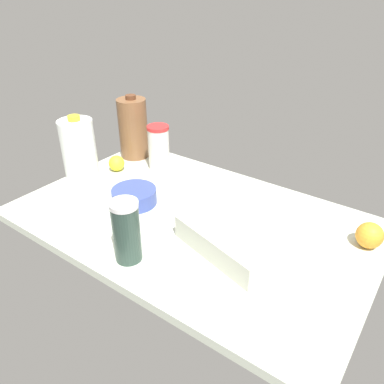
{
  "coord_description": "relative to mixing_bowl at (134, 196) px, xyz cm",
  "views": [
    {
      "loc": [
        62.7,
        -86.86,
        74.86
      ],
      "look_at": [
        0.0,
        0.0,
        13.0
      ],
      "focal_mm": 35.0,
      "sensor_mm": 36.0,
      "label": 1
    }
  ],
  "objects": [
    {
      "name": "orange_loose",
      "position": [
        75.29,
        23.22,
        1.21
      ],
      "size": [
        8.1,
        8.1,
        8.1
      ],
      "primitive_type": "sphere",
      "color": "orange",
      "rests_on": "countertop"
    },
    {
      "name": "lemon_near_front",
      "position": [
        -24.52,
        15.13,
        0.47
      ],
      "size": [
        6.64,
        6.64,
        6.64
      ],
      "primitive_type": "sphere",
      "color": "yellow",
      "rests_on": "countertop"
    },
    {
      "name": "mixing_bowl",
      "position": [
        0.0,
        0.0,
        0.0
      ],
      "size": [
        16.2,
        16.2,
        5.69
      ],
      "primitive_type": "cylinder",
      "color": "#384897",
      "rests_on": "countertop"
    },
    {
      "name": "chocolate_milk_jug",
      "position": [
        -28.7,
        30.74,
        10.46
      ],
      "size": [
        12.73,
        12.73,
        28.18
      ],
      "color": "brown",
      "rests_on": "countertop"
    },
    {
      "name": "countertop",
      "position": [
        22.44,
        4.69,
        -4.34
      ],
      "size": [
        120.0,
        76.0,
        3.0
      ],
      "primitive_type": "cube",
      "color": "beige",
      "rests_on": "ground"
    },
    {
      "name": "egg_carton",
      "position": [
        41.31,
        -5.58,
        0.89
      ],
      "size": [
        33.9,
        20.0,
        7.47
      ],
      "primitive_type": "cube",
      "rotation": [
        0.0,
        0.0,
        -0.27
      ],
      "color": "beige",
      "rests_on": "countertop"
    },
    {
      "name": "milk_jug",
      "position": [
        -26.46,
        -1.07,
        10.43
      ],
      "size": [
        12.86,
        12.86,
        28.12
      ],
      "color": "white",
      "rests_on": "countertop"
    },
    {
      "name": "shaker_bottle",
      "position": [
        20.07,
        -23.61,
        6.83
      ],
      "size": [
        8.09,
        8.09,
        19.27
      ],
      "color": "#293D35",
      "rests_on": "countertop"
    },
    {
      "name": "tumbler_cup",
      "position": [
        -11.03,
        27.23,
        6.77
      ],
      "size": [
        9.08,
        9.08,
        19.15
      ],
      "color": "silver",
      "rests_on": "countertop"
    }
  ]
}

